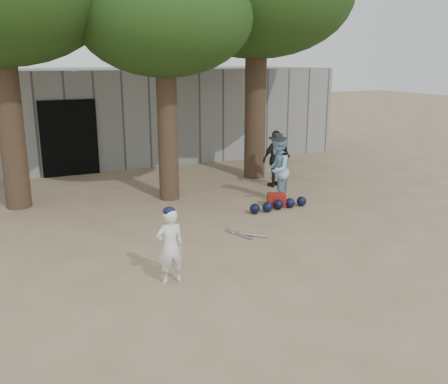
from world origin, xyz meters
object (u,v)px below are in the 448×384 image
boy_player (170,246)px  red_bag (276,200)px  spectator_blue (277,170)px  spectator_dark (276,159)px

boy_player → red_bag: boy_player is taller
red_bag → spectator_blue: bearing=60.6°
spectator_dark → red_bag: bearing=51.5°
spectator_dark → red_bag: spectator_dark is taller
spectator_dark → red_bag: 1.99m
spectator_blue → spectator_dark: (0.78, 1.34, -0.03)m
spectator_blue → red_bag: size_ratio=3.76×
boy_player → spectator_blue: spectator_blue is taller
boy_player → red_bag: 4.57m
boy_player → spectator_blue: size_ratio=0.75×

